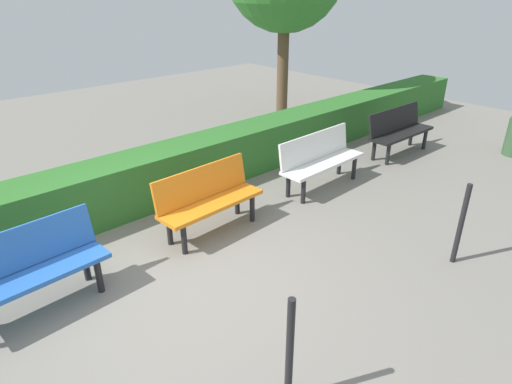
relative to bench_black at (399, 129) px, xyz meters
The scene contains 8 objects.
ground_plane 5.44m from the bench_black, ahead, with size 20.60×20.60×0.00m, color gray.
bench_black is the anchor object (origin of this frame).
bench_white 2.26m from the bench_black, ahead, with size 1.60×0.49×0.86m.
bench_orange 4.39m from the bench_black, ahead, with size 1.46×0.52×0.86m.
bench_blue 6.61m from the bench_black, ahead, with size 1.48×0.53×0.86m.
hedge_row 4.58m from the bench_black, 17.08° to the right, with size 16.60×0.70×0.77m, color #2D6B28.
railing_post_mid 3.64m from the bench_black, 41.60° to the left, with size 0.06×0.06×1.00m, color black.
railing_post_far 6.04m from the bench_black, 23.61° to the left, with size 0.06×0.06×1.00m, color black.
Camera 1 is at (1.94, 3.43, 2.96)m, focal length 30.62 mm.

